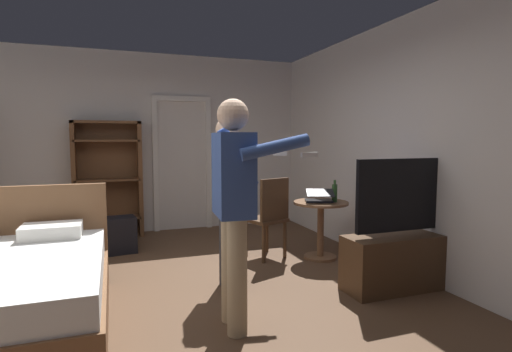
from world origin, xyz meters
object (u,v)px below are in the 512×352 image
bottle_on_table (335,193)px  wooden_chair (269,215)px  laptop (319,198)px  suitcase_small (104,235)px  bookshelf (108,174)px  tv_flatscreen (407,251)px  person_striped_shirt (229,192)px  suitcase_dark (115,235)px  side_table (321,220)px  person_blue_shirt (235,197)px

bottle_on_table → wooden_chair: (-0.73, 0.28, -0.27)m
wooden_chair → laptop: bearing=-23.3°
suitcase_small → bottle_on_table: bearing=-33.2°
bookshelf → tv_flatscreen: bookshelf is taller
tv_flatscreen → suitcase_small: 3.81m
person_striped_shirt → suitcase_dark: person_striped_shirt is taller
wooden_chair → side_table: bearing=-18.2°
person_striped_shirt → suitcase_small: (-1.18, 1.98, -0.77)m
suitcase_dark → bottle_on_table: bearing=-32.4°
person_blue_shirt → person_striped_shirt: (0.19, 0.81, -0.07)m
wooden_chair → person_blue_shirt: person_blue_shirt is taller
wooden_chair → suitcase_dark: wooden_chair is taller
person_striped_shirt → suitcase_small: size_ratio=3.14×
tv_flatscreen → bottle_on_table: 1.18m
bookshelf → person_blue_shirt: (0.92, -3.42, 0.09)m
tv_flatscreen → bottle_on_table: (-0.18, 1.07, 0.45)m
side_table → person_blue_shirt: 2.12m
side_table → person_striped_shirt: 1.52m
suitcase_small → bookshelf: bearing=79.8°
person_striped_shirt → bottle_on_table: bearing=18.7°
bookshelf → side_table: bookshelf is taller
laptop → wooden_chair: 0.63m
person_striped_shirt → suitcase_dark: size_ratio=3.26×
tv_flatscreen → suitcase_small: tv_flatscreen is taller
bookshelf → person_blue_shirt: 3.55m
laptop → bookshelf: bearing=138.9°
laptop → person_striped_shirt: person_striped_shirt is taller
tv_flatscreen → person_striped_shirt: 1.83m
wooden_chair → person_blue_shirt: (-0.91, -1.58, 0.48)m
bottle_on_table → suitcase_dark: size_ratio=0.52×
suitcase_dark → person_blue_shirt: bearing=-78.4°
side_table → person_striped_shirt: bearing=-156.5°
wooden_chair → bookshelf: bearing=134.8°
laptop → person_blue_shirt: person_blue_shirt is taller
laptop → bottle_on_table: bearing=-12.1°
bottle_on_table → person_striped_shirt: 1.55m
bookshelf → person_striped_shirt: (1.11, -2.62, 0.01)m
person_blue_shirt → suitcase_dark: 2.72m
laptop → person_blue_shirt: 2.00m
side_table → bottle_on_table: bearing=-29.7°
laptop → suitcase_small: 2.91m
laptop → suitcase_small: (-2.45, 1.45, -0.58)m
laptop → suitcase_dark: 2.62m
tv_flatscreen → suitcase_dark: bearing=140.3°
bottle_on_table → suitcase_small: 3.09m
bottle_on_table → suitcase_dark: bearing=155.3°
tv_flatscreen → side_table: bearing=105.3°
laptop → bottle_on_table: (0.19, -0.04, 0.06)m
side_table → suitcase_small: size_ratio=1.33×
tv_flatscreen → suitcase_dark: size_ratio=2.53×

